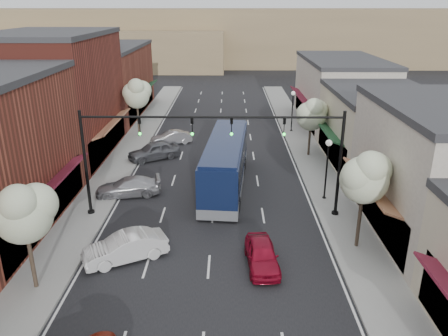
{
  "coord_description": "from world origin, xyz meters",
  "views": [
    {
      "loc": [
        1.02,
        -17.71,
        13.0
      ],
      "look_at": [
        0.71,
        10.97,
        2.2
      ],
      "focal_mm": 35.0,
      "sensor_mm": 36.0,
      "label": 1
    }
  ],
  "objects_px": {
    "parked_car_b": "(125,247)",
    "coach_bus": "(226,162)",
    "signal_mast_right": "(303,149)",
    "signal_mast_left": "(122,148)",
    "tree_left_near": "(23,211)",
    "lamp_post_far": "(293,105)",
    "parked_car_d": "(154,151)",
    "tree_right_near": "(366,176)",
    "parked_car_c": "(128,187)",
    "red_hatchback": "(262,255)",
    "lamp_post_near": "(327,160)",
    "parked_car_e": "(171,138)",
    "tree_right_far": "(312,113)",
    "tree_left_far": "(137,93)"
  },
  "relations": [
    {
      "from": "parked_car_b",
      "to": "coach_bus",
      "type": "bearing_deg",
      "value": 125.04
    },
    {
      "from": "signal_mast_right",
      "to": "parked_car_b",
      "type": "bearing_deg",
      "value": -152.25
    },
    {
      "from": "signal_mast_left",
      "to": "tree_left_near",
      "type": "relative_size",
      "value": 1.44
    },
    {
      "from": "signal_mast_right",
      "to": "lamp_post_far",
      "type": "height_order",
      "value": "signal_mast_right"
    },
    {
      "from": "tree_left_near",
      "to": "parked_car_d",
      "type": "distance_m",
      "value": 19.52
    },
    {
      "from": "signal_mast_right",
      "to": "parked_car_b",
      "type": "xyz_separation_m",
      "value": [
        -10.13,
        -5.33,
        -3.88
      ]
    },
    {
      "from": "signal_mast_left",
      "to": "tree_right_near",
      "type": "xyz_separation_m",
      "value": [
        13.97,
        -4.05,
        -0.17
      ]
    },
    {
      "from": "lamp_post_far",
      "to": "parked_car_d",
      "type": "height_order",
      "value": "lamp_post_far"
    },
    {
      "from": "tree_left_near",
      "to": "lamp_post_far",
      "type": "relative_size",
      "value": 1.28
    },
    {
      "from": "tree_right_near",
      "to": "parked_car_c",
      "type": "relative_size",
      "value": 1.29
    },
    {
      "from": "signal_mast_left",
      "to": "red_hatchback",
      "type": "distance_m",
      "value": 11.0
    },
    {
      "from": "red_hatchback",
      "to": "tree_left_near",
      "type": "bearing_deg",
      "value": -173.07
    },
    {
      "from": "lamp_post_near",
      "to": "parked_car_e",
      "type": "relative_size",
      "value": 1.12
    },
    {
      "from": "signal_mast_left",
      "to": "lamp_post_near",
      "type": "distance_m",
      "value": 13.75
    },
    {
      "from": "signal_mast_right",
      "to": "parked_car_b",
      "type": "distance_m",
      "value": 12.09
    },
    {
      "from": "signal_mast_left",
      "to": "lamp_post_far",
      "type": "height_order",
      "value": "signal_mast_left"
    },
    {
      "from": "tree_right_far",
      "to": "lamp_post_near",
      "type": "bearing_deg",
      "value": -93.31
    },
    {
      "from": "signal_mast_left",
      "to": "signal_mast_right",
      "type": "bearing_deg",
      "value": 0.0
    },
    {
      "from": "signal_mast_left",
      "to": "parked_car_b",
      "type": "relative_size",
      "value": 1.83
    },
    {
      "from": "tree_left_near",
      "to": "red_hatchback",
      "type": "bearing_deg",
      "value": 11.13
    },
    {
      "from": "coach_bus",
      "to": "red_hatchback",
      "type": "bearing_deg",
      "value": -74.8
    },
    {
      "from": "tree_right_near",
      "to": "lamp_post_near",
      "type": "bearing_deg",
      "value": 94.77
    },
    {
      "from": "tree_left_far",
      "to": "tree_left_near",
      "type": "bearing_deg",
      "value": -90.0
    },
    {
      "from": "signal_mast_right",
      "to": "lamp_post_near",
      "type": "height_order",
      "value": "signal_mast_right"
    },
    {
      "from": "tree_right_near",
      "to": "lamp_post_far",
      "type": "bearing_deg",
      "value": 91.3
    },
    {
      "from": "signal_mast_left",
      "to": "lamp_post_far",
      "type": "relative_size",
      "value": 1.85
    },
    {
      "from": "signal_mast_right",
      "to": "signal_mast_left",
      "type": "distance_m",
      "value": 11.24
    },
    {
      "from": "tree_right_near",
      "to": "parked_car_c",
      "type": "height_order",
      "value": "tree_right_near"
    },
    {
      "from": "parked_car_d",
      "to": "coach_bus",
      "type": "bearing_deg",
      "value": 14.98
    },
    {
      "from": "tree_right_far",
      "to": "parked_car_b",
      "type": "xyz_separation_m",
      "value": [
        -12.86,
        -17.28,
        -3.25
      ]
    },
    {
      "from": "lamp_post_far",
      "to": "signal_mast_right",
      "type": "bearing_deg",
      "value": -96.22
    },
    {
      "from": "parked_car_b",
      "to": "parked_car_c",
      "type": "height_order",
      "value": "parked_car_b"
    },
    {
      "from": "signal_mast_left",
      "to": "tree_left_near",
      "type": "distance_m",
      "value": 8.48
    },
    {
      "from": "tree_left_near",
      "to": "parked_car_d",
      "type": "relative_size",
      "value": 1.24
    },
    {
      "from": "lamp_post_far",
      "to": "parked_car_e",
      "type": "xyz_separation_m",
      "value": [
        -12.44,
        -4.52,
        -2.35
      ]
    },
    {
      "from": "lamp_post_far",
      "to": "parked_car_e",
      "type": "bearing_deg",
      "value": -160.02
    },
    {
      "from": "tree_left_near",
      "to": "coach_bus",
      "type": "distance_m",
      "value": 15.94
    },
    {
      "from": "parked_car_c",
      "to": "tree_right_far",
      "type": "bearing_deg",
      "value": 110.12
    },
    {
      "from": "signal_mast_left",
      "to": "parked_car_c",
      "type": "distance_m",
      "value": 5.07
    },
    {
      "from": "signal_mast_left",
      "to": "lamp_post_near",
      "type": "height_order",
      "value": "signal_mast_left"
    },
    {
      "from": "red_hatchback",
      "to": "parked_car_c",
      "type": "relative_size",
      "value": 0.85
    },
    {
      "from": "tree_right_near",
      "to": "red_hatchback",
      "type": "distance_m",
      "value": 6.96
    },
    {
      "from": "parked_car_e",
      "to": "parked_car_c",
      "type": "bearing_deg",
      "value": -31.57
    },
    {
      "from": "lamp_post_near",
      "to": "parked_car_d",
      "type": "relative_size",
      "value": 0.97
    },
    {
      "from": "parked_car_b",
      "to": "parked_car_e",
      "type": "bearing_deg",
      "value": 152.91
    },
    {
      "from": "signal_mast_left",
      "to": "lamp_post_far",
      "type": "bearing_deg",
      "value": 56.14
    },
    {
      "from": "tree_right_far",
      "to": "parked_car_d",
      "type": "xyz_separation_m",
      "value": [
        -13.96,
        -0.97,
        -3.21
      ]
    },
    {
      "from": "tree_left_near",
      "to": "lamp_post_far",
      "type": "xyz_separation_m",
      "value": [
        16.05,
        28.06,
        -1.22
      ]
    },
    {
      "from": "tree_left_near",
      "to": "tree_left_far",
      "type": "distance_m",
      "value": 26.0
    },
    {
      "from": "parked_car_c",
      "to": "parked_car_e",
      "type": "bearing_deg",
      "value": 161.7
    }
  ]
}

